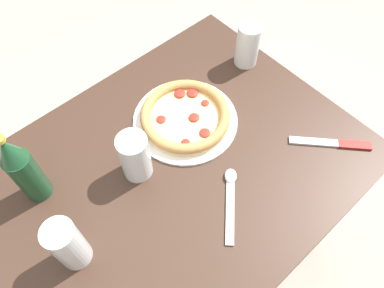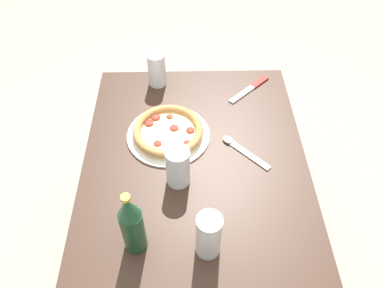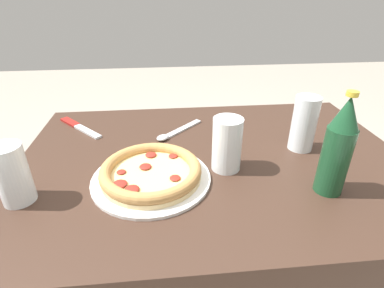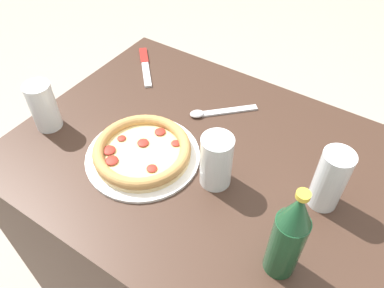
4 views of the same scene
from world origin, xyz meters
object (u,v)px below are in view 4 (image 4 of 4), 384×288
Objects in this scene: glass_cola at (216,163)px; knife at (145,65)px; pizza_margherita at (142,152)px; beer_bottle at (289,236)px; glass_red_wine at (44,108)px; glass_lemonade at (329,181)px; spoon at (214,112)px.

glass_cola reaches higher than knife.
pizza_margherita is 0.43m from beer_bottle.
beer_bottle is 1.38× the size of knife.
glass_cola is at bearing 151.83° from beer_bottle.
glass_cola is at bearing 9.92° from glass_red_wine.
glass_lemonade is at bearing 19.10° from glass_cola.
beer_bottle is 0.48m from spoon.
glass_lemonade is 0.20m from beer_bottle.
beer_bottle is (0.22, -0.12, 0.05)m from glass_cola.
glass_red_wine is at bearing -96.50° from knife.
glass_lemonade reaches higher than pizza_margherita.
glass_red_wine is (-0.72, -0.17, -0.01)m from glass_lemonade.
glass_lemonade is 0.99× the size of spoon.
glass_lemonade reaches higher than glass_cola.
glass_lemonade is 0.73m from glass_red_wine.
knife is (0.04, 0.37, -0.06)m from glass_red_wine.
glass_lemonade is 0.25m from glass_cola.
knife is (-0.25, 0.32, -0.02)m from pizza_margherita.
spoon is at bearing 136.90° from beer_bottle.
glass_red_wine is 0.46m from spoon.
glass_lemonade is at bearing -16.87° from knife.
pizza_margherita is 0.45m from glass_lemonade.
knife is (-0.44, 0.29, -0.06)m from glass_cola.
spoon is (-0.34, 0.32, -0.11)m from beer_bottle.
knife is (-0.66, 0.40, -0.11)m from beer_bottle.
pizza_margherita is 1.85× the size of glass_lemonade.
pizza_margherita reaches higher than knife.
glass_cola is 0.25m from beer_bottle.
pizza_margherita reaches higher than spoon.
glass_lemonade is 1.15× the size of glass_red_wine.
beer_bottle reaches higher than pizza_margherita.
glass_cola is at bearing -33.09° from knife.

